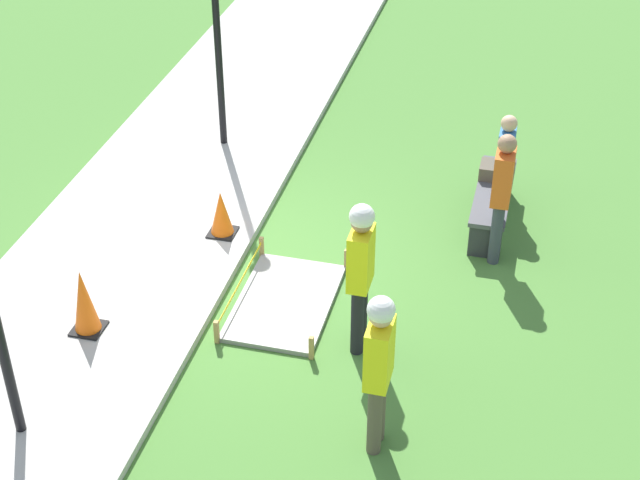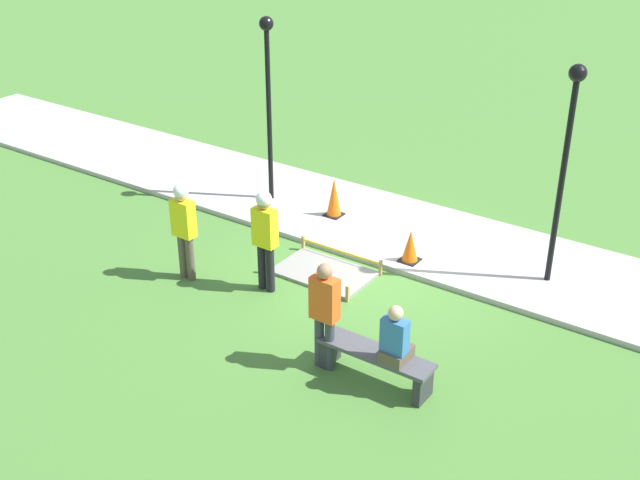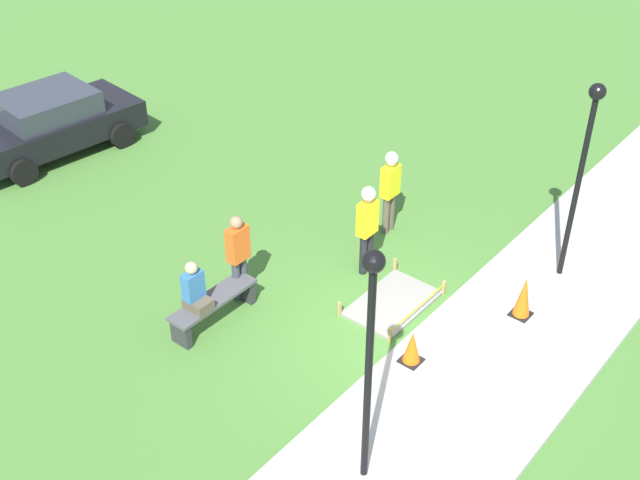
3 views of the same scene
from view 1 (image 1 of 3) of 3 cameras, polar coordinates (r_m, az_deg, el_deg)
ground_plane at (r=12.06m, az=-4.45°, el=-1.13°), size 60.00×60.00×0.00m
sidewalk at (r=12.49m, az=-10.60°, el=-0.00°), size 28.00×2.81×0.10m
wet_concrete_patch at (r=11.29m, az=-2.06°, el=-3.62°), size 1.71×1.12×0.29m
traffic_cone_near_patch at (r=12.22m, az=-5.76°, el=1.56°), size 0.34×0.34×0.60m
traffic_cone_far_patch at (r=10.85m, az=-13.57°, el=-3.48°), size 0.34×0.34×0.79m
park_bench at (r=12.71m, az=10.01°, el=2.33°), size 1.72×0.44×0.50m
person_seated_on_bench at (r=12.74m, az=10.61°, el=4.96°), size 0.36×0.44×0.89m
worker_supervisor at (r=10.07m, az=2.38°, el=-1.46°), size 0.40×0.26×1.81m
worker_assistant at (r=8.96m, az=3.45°, el=-7.02°), size 0.40×0.26×1.78m
bystander_in_orange_shirt at (r=11.72m, az=10.52°, el=2.84°), size 0.40×0.22×1.70m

